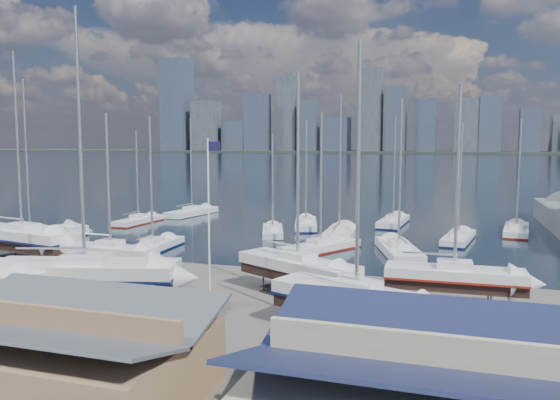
% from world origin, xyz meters
% --- Properties ---
extents(ground, '(1400.00, 1400.00, 0.00)m').
position_xyz_m(ground, '(0.00, -10.00, 0.00)').
color(ground, '#605E59').
rests_on(ground, ground).
extents(water, '(1400.00, 600.00, 0.40)m').
position_xyz_m(water, '(0.00, 300.00, -0.15)').
color(water, '#1B2D3E').
rests_on(water, ground).
extents(far_shore, '(1400.00, 80.00, 2.20)m').
position_xyz_m(far_shore, '(0.00, 560.00, 1.10)').
color(far_shore, '#2D332D').
rests_on(far_shore, ground).
extents(skyline, '(639.14, 43.80, 107.69)m').
position_xyz_m(skyline, '(-7.83, 553.76, 39.09)').
color(skyline, '#475166').
rests_on(skyline, far_shore).
extents(shed_grey, '(12.60, 8.40, 4.17)m').
position_xyz_m(shed_grey, '(0.00, -26.00, 2.15)').
color(shed_grey, '#8C6B4C').
rests_on(shed_grey, ground).
extents(shed_blue, '(13.65, 9.45, 4.71)m').
position_xyz_m(shed_blue, '(16.00, -26.00, 2.42)').
color(shed_blue, '#BFB293').
rests_on(shed_blue, ground).
extents(sailboat_cradle_0, '(12.45, 5.53, 19.20)m').
position_xyz_m(sailboat_cradle_0, '(-22.15, -4.41, 2.24)').
color(sailboat_cradle_0, '#2D2D33').
rests_on(sailboat_cradle_0, ground).
extents(sailboat_cradle_2, '(8.22, 2.68, 13.46)m').
position_xyz_m(sailboat_cradle_2, '(-11.19, -6.40, 1.95)').
color(sailboat_cradle_2, '#2D2D33').
rests_on(sailboat_cradle_2, ground).
extents(sailboat_cradle_3, '(12.82, 6.53, 19.66)m').
position_xyz_m(sailboat_cradle_3, '(-7.32, -14.72, 2.26)').
color(sailboat_cradle_3, '#2D2D33').
rests_on(sailboat_cradle_3, ground).
extents(sailboat_cradle_4, '(9.96, 6.96, 15.99)m').
position_xyz_m(sailboat_cradle_4, '(5.36, -7.60, 2.08)').
color(sailboat_cradle_4, '#2D2D33').
rests_on(sailboat_cradle_4, ground).
extents(sailboat_cradle_5, '(10.61, 6.35, 16.54)m').
position_xyz_m(sailboat_cradle_5, '(10.84, -14.62, 2.10)').
color(sailboat_cradle_5, '#2D2D33').
rests_on(sailboat_cradle_5, ground).
extents(sailboat_cradle_6, '(9.28, 2.86, 14.96)m').
position_xyz_m(sailboat_cradle_6, '(16.10, -6.77, 2.02)').
color(sailboat_cradle_6, '#2D2D33').
rests_on(sailboat_cradle_6, ground).
extents(sailboat_moored_0, '(8.23, 13.01, 18.90)m').
position_xyz_m(sailboat_moored_0, '(-29.88, 4.97, 0.31)').
color(sailboat_moored_0, black).
rests_on(sailboat_moored_0, water).
extents(sailboat_moored_1, '(2.90, 9.01, 13.31)m').
position_xyz_m(sailboat_moored_1, '(-25.14, 19.73, 0.31)').
color(sailboat_moored_1, black).
rests_on(sailboat_moored_1, water).
extents(sailboat_moored_2, '(4.43, 10.55, 15.45)m').
position_xyz_m(sailboat_moored_2, '(-22.10, 29.71, 0.32)').
color(sailboat_moored_2, black).
rests_on(sailboat_moored_2, water).
extents(sailboat_moored_3, '(3.10, 9.65, 14.26)m').
position_xyz_m(sailboat_moored_3, '(-13.24, 3.60, 0.31)').
color(sailboat_moored_3, black).
rests_on(sailboat_moored_3, water).
extents(sailboat_moored_4, '(4.95, 8.74, 12.73)m').
position_xyz_m(sailboat_moored_4, '(-4.80, 16.97, 0.32)').
color(sailboat_moored_4, black).
rests_on(sailboat_moored_4, water).
extents(sailboat_moored_5, '(5.18, 10.13, 14.59)m').
position_xyz_m(sailboat_moored_5, '(-2.39, 23.39, 0.31)').
color(sailboat_moored_5, black).
rests_on(sailboat_moored_5, water).
extents(sailboat_moored_6, '(7.20, 9.94, 14.72)m').
position_xyz_m(sailboat_moored_6, '(3.12, 8.68, 0.31)').
color(sailboat_moored_6, black).
rests_on(sailboat_moored_6, water).
extents(sailboat_moored_7, '(3.71, 11.52, 17.19)m').
position_xyz_m(sailboat_moored_7, '(3.55, 16.03, 0.32)').
color(sailboat_moored_7, black).
rests_on(sailboat_moored_7, water).
extents(sailboat_moored_8, '(3.55, 10.31, 15.15)m').
position_xyz_m(sailboat_moored_8, '(8.21, 29.18, 0.31)').
color(sailboat_moored_8, black).
rests_on(sailboat_moored_8, water).
extents(sailboat_moored_9, '(5.97, 10.98, 15.97)m').
position_xyz_m(sailboat_moored_9, '(10.85, 9.35, 0.32)').
color(sailboat_moored_9, black).
rests_on(sailboat_moored_9, water).
extents(sailboat_moored_10, '(3.98, 9.60, 13.92)m').
position_xyz_m(sailboat_moored_10, '(16.52, 18.66, 0.31)').
color(sailboat_moored_10, black).
rests_on(sailboat_moored_10, water).
extents(sailboat_moored_11, '(3.81, 9.95, 14.51)m').
position_xyz_m(sailboat_moored_11, '(23.23, 26.58, 0.31)').
color(sailboat_moored_11, black).
rests_on(sailboat_moored_11, water).
extents(car_b, '(4.85, 2.08, 1.55)m').
position_xyz_m(car_b, '(-1.39, -18.04, 0.78)').
color(car_b, gray).
rests_on(car_b, ground).
extents(car_c, '(4.37, 6.12, 1.55)m').
position_xyz_m(car_c, '(-1.31, -18.27, 0.77)').
color(car_c, gray).
rests_on(car_c, ground).
extents(car_d, '(2.33, 5.20, 1.48)m').
position_xyz_m(car_d, '(10.33, -22.07, 0.74)').
color(car_d, gray).
rests_on(car_d, ground).
extents(flagpole, '(1.01, 0.12, 11.37)m').
position_xyz_m(flagpole, '(-0.65, -9.44, 6.51)').
color(flagpole, white).
rests_on(flagpole, ground).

